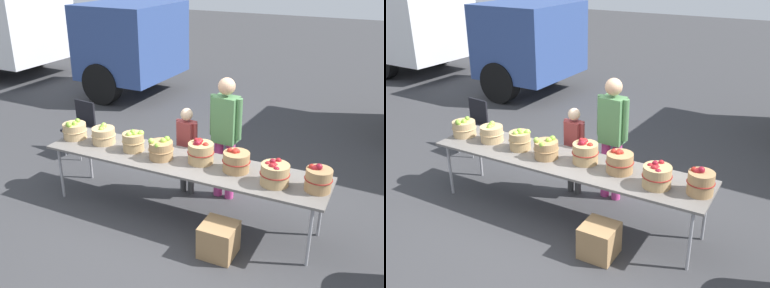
% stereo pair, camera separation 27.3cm
% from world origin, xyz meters
% --- Properties ---
extents(ground_plane, '(40.00, 40.00, 0.00)m').
position_xyz_m(ground_plane, '(0.00, 0.00, 0.00)').
color(ground_plane, '#38383A').
extents(market_table, '(3.50, 0.76, 0.75)m').
position_xyz_m(market_table, '(0.00, 0.00, 0.72)').
color(market_table, slate).
rests_on(market_table, ground).
extents(apple_basket_green_0, '(0.32, 0.32, 0.26)m').
position_xyz_m(apple_basket_green_0, '(-1.59, 0.00, 0.86)').
color(apple_basket_green_0, tan).
rests_on(apple_basket_green_0, market_table).
extents(apple_basket_green_1, '(0.31, 0.31, 0.27)m').
position_xyz_m(apple_basket_green_1, '(-1.15, 0.04, 0.86)').
color(apple_basket_green_1, tan).
rests_on(apple_basket_green_1, market_table).
extents(apple_basket_green_2, '(0.28, 0.28, 0.28)m').
position_xyz_m(apple_basket_green_2, '(-0.67, 0.01, 0.88)').
color(apple_basket_green_2, tan).
rests_on(apple_basket_green_2, market_table).
extents(apple_basket_green_3, '(0.31, 0.31, 0.27)m').
position_xyz_m(apple_basket_green_3, '(-0.25, -0.04, 0.87)').
color(apple_basket_green_3, '#A87F51').
rests_on(apple_basket_green_3, market_table).
extents(apple_basket_red_0, '(0.32, 0.32, 0.29)m').
position_xyz_m(apple_basket_red_0, '(0.23, 0.07, 0.88)').
color(apple_basket_red_0, tan).
rests_on(apple_basket_red_0, market_table).
extents(apple_basket_red_1, '(0.32, 0.32, 0.27)m').
position_xyz_m(apple_basket_red_1, '(0.68, 0.04, 0.87)').
color(apple_basket_red_1, '#A87F51').
rests_on(apple_basket_red_1, market_table).
extents(apple_basket_red_2, '(0.32, 0.32, 0.27)m').
position_xyz_m(apple_basket_red_2, '(1.16, -0.08, 0.88)').
color(apple_basket_red_2, tan).
rests_on(apple_basket_red_2, market_table).
extents(apple_basket_red_3, '(0.29, 0.29, 0.30)m').
position_xyz_m(apple_basket_red_3, '(1.60, -0.01, 0.88)').
color(apple_basket_red_3, '#A87F51').
rests_on(apple_basket_red_3, market_table).
extents(vendor_adult, '(0.43, 0.23, 1.64)m').
position_xyz_m(vendor_adult, '(0.30, 0.66, 0.97)').
color(vendor_adult, '#CC3F8C').
rests_on(vendor_adult, ground).
extents(child_customer, '(0.32, 0.19, 1.21)m').
position_xyz_m(child_customer, '(-0.20, 0.55, 0.71)').
color(child_customer, '#3F3F3F').
rests_on(child_customer, ground).
extents(box_truck, '(7.76, 2.39, 2.75)m').
position_xyz_m(box_truck, '(-7.00, 4.27, 1.49)').
color(box_truck, white).
rests_on(box_truck, ground).
extents(folding_chair, '(0.44, 0.44, 0.86)m').
position_xyz_m(folding_chair, '(-2.31, 0.96, 0.51)').
color(folding_chair, black).
rests_on(folding_chair, ground).
extents(produce_crate, '(0.37, 0.37, 0.37)m').
position_xyz_m(produce_crate, '(0.72, -0.52, 0.19)').
color(produce_crate, '#A87F51').
rests_on(produce_crate, ground).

